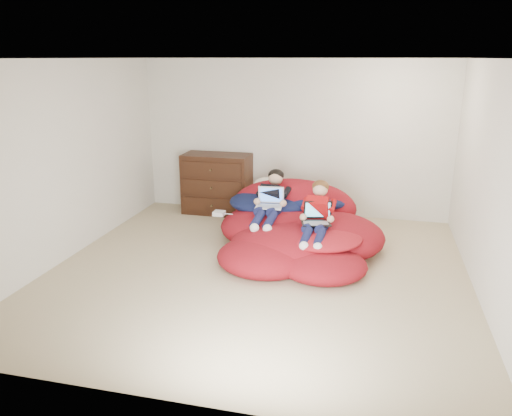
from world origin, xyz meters
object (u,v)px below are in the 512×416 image
at_px(laptop_white, 270,201).
at_px(laptop_black, 317,217).
at_px(older_boy, 271,198).
at_px(younger_boy, 317,212).
at_px(dresser, 217,184).
at_px(beanbag_pile, 295,230).

height_order(laptop_white, laptop_black, laptop_white).
distance_m(older_boy, younger_boy, 0.79).
bearing_deg(younger_boy, dresser, 139.55).
relative_size(beanbag_pile, younger_boy, 2.36).
relative_size(beanbag_pile, laptop_white, 6.37).
height_order(older_boy, younger_boy, older_boy).
xyz_separation_m(dresser, older_boy, (1.17, -1.18, 0.16)).
bearing_deg(laptop_black, dresser, 138.60).
bearing_deg(laptop_black, younger_boy, 90.00).
bearing_deg(older_boy, beanbag_pile, -20.29).
height_order(beanbag_pile, laptop_black, beanbag_pile).
xyz_separation_m(dresser, laptop_white, (1.17, -1.29, 0.13)).
height_order(younger_boy, laptop_white, younger_boy).
bearing_deg(laptop_white, dresser, 132.39).
xyz_separation_m(older_boy, younger_boy, (0.69, -0.40, -0.04)).
height_order(dresser, laptop_white, dresser).
bearing_deg(younger_boy, laptop_white, 156.40).
distance_m(beanbag_pile, laptop_black, 0.55).
distance_m(younger_boy, laptop_white, 0.75).
bearing_deg(beanbag_pile, laptop_black, -45.01).
distance_m(older_boy, laptop_white, 0.10).
bearing_deg(beanbag_pile, older_boy, 159.71).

